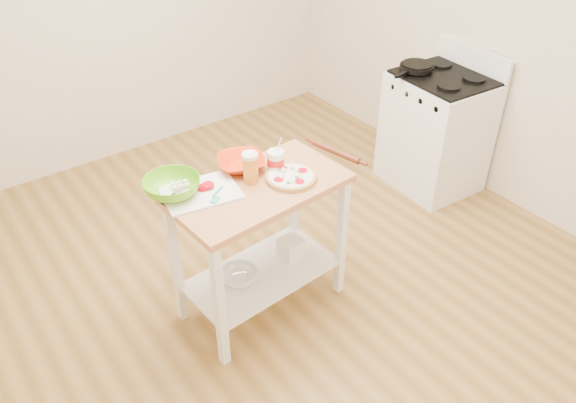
% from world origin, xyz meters
% --- Properties ---
extents(room_shell, '(4.04, 4.54, 2.74)m').
position_xyz_m(room_shell, '(0.00, 0.00, 1.35)').
color(room_shell, olive).
rests_on(room_shell, ground).
extents(prep_island, '(1.02, 0.60, 0.90)m').
position_xyz_m(prep_island, '(-0.23, -0.10, 0.64)').
color(prep_island, tan).
rests_on(prep_island, ground).
extents(gas_stove, '(0.65, 0.75, 1.11)m').
position_xyz_m(gas_stove, '(1.69, 0.24, 0.47)').
color(gas_stove, white).
rests_on(gas_stove, ground).
extents(skillet, '(0.41, 0.26, 0.03)m').
position_xyz_m(skillet, '(1.58, 0.44, 0.98)').
color(skillet, black).
rests_on(skillet, gas_stove).
extents(pizza, '(0.29, 0.29, 0.05)m').
position_xyz_m(pizza, '(-0.05, -0.15, 0.92)').
color(pizza, tan).
rests_on(pizza, prep_island).
extents(cutting_board, '(0.45, 0.37, 0.04)m').
position_xyz_m(cutting_board, '(-0.53, 0.03, 0.91)').
color(cutting_board, white).
rests_on(cutting_board, prep_island).
extents(spatula, '(0.13, 0.12, 0.01)m').
position_xyz_m(spatula, '(-0.48, -0.06, 0.92)').
color(spatula, teal).
rests_on(spatula, cutting_board).
extents(knife, '(0.27, 0.09, 0.01)m').
position_xyz_m(knife, '(-0.65, 0.08, 0.92)').
color(knife, silver).
rests_on(knife, cutting_board).
extents(orange_bowl, '(0.35, 0.35, 0.07)m').
position_xyz_m(orange_bowl, '(-0.21, 0.12, 0.93)').
color(orange_bowl, red).
rests_on(orange_bowl, prep_island).
extents(green_bowl, '(0.41, 0.41, 0.10)m').
position_xyz_m(green_bowl, '(-0.65, 0.11, 0.95)').
color(green_bowl, '#61B914').
rests_on(green_bowl, prep_island).
extents(beer_pint, '(0.09, 0.09, 0.18)m').
position_xyz_m(beer_pint, '(-0.24, -0.04, 0.99)').
color(beer_pint, orange).
rests_on(beer_pint, prep_island).
extents(yogurt_tub, '(0.10, 0.10, 0.21)m').
position_xyz_m(yogurt_tub, '(-0.06, -0.02, 0.96)').
color(yogurt_tub, white).
rests_on(yogurt_tub, prep_island).
extents(rolling_pin, '(0.11, 0.34, 0.04)m').
position_xyz_m(rolling_pin, '(0.32, -0.10, 0.92)').
color(rolling_pin, '#5E2815').
rests_on(rolling_pin, prep_island).
extents(shelf_glass_bowl, '(0.29, 0.29, 0.07)m').
position_xyz_m(shelf_glass_bowl, '(-0.38, -0.07, 0.30)').
color(shelf_glass_bowl, silver).
rests_on(shelf_glass_bowl, prep_island).
extents(shelf_bin, '(0.14, 0.14, 0.13)m').
position_xyz_m(shelf_bin, '(0.00, -0.08, 0.32)').
color(shelf_bin, white).
rests_on(shelf_bin, prep_island).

